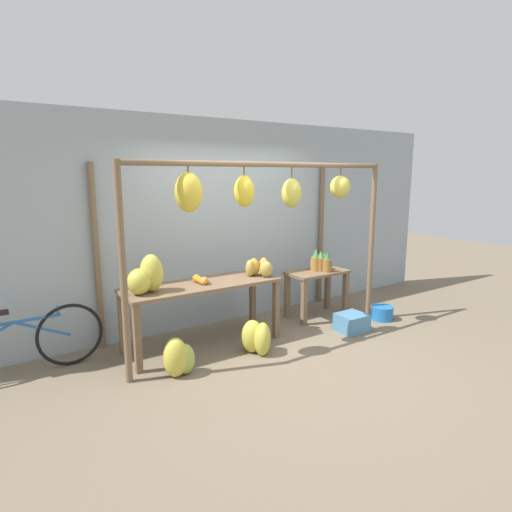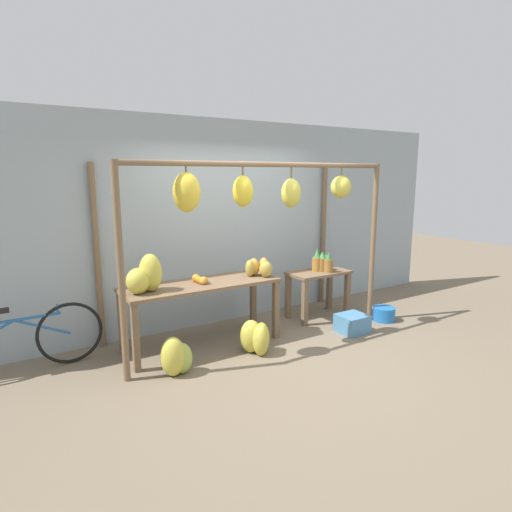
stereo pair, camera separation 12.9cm
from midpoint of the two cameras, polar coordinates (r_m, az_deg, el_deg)
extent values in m
plane|color=#756651|center=(5.10, 3.72, -13.12)|extent=(20.00, 20.00, 0.00)
cube|color=#99A8B2|center=(5.99, -5.02, 4.39)|extent=(8.00, 0.08, 2.80)
cylinder|color=brown|center=(4.34, -18.10, -2.54)|extent=(0.07, 0.07, 2.21)
cylinder|color=brown|center=(6.21, 14.54, 1.57)|extent=(0.07, 0.07, 2.21)
cylinder|color=brown|center=(5.35, -21.13, -0.29)|extent=(0.07, 0.07, 2.21)
cylinder|color=brown|center=(6.95, 8.13, 2.77)|extent=(0.07, 0.07, 2.21)
cylinder|color=brown|center=(4.98, 1.24, 12.11)|extent=(3.49, 0.06, 0.06)
cylinder|color=brown|center=(4.47, -9.89, 11.35)|extent=(0.02, 0.02, 0.06)
ellipsoid|color=gold|center=(4.48, -9.80, 8.36)|extent=(0.29, 0.26, 0.41)
cylinder|color=brown|center=(4.78, -2.38, 11.24)|extent=(0.02, 0.02, 0.09)
ellipsoid|color=yellow|center=(4.78, -2.36, 8.61)|extent=(0.23, 0.21, 0.35)
cylinder|color=brown|center=(5.16, 4.06, 11.00)|extent=(0.02, 0.02, 0.13)
ellipsoid|color=gold|center=(5.16, 4.03, 8.37)|extent=(0.24, 0.22, 0.34)
cylinder|color=brown|center=(5.68, 10.59, 10.98)|extent=(0.02, 0.02, 0.10)
ellipsoid|color=gold|center=(5.68, 10.52, 9.04)|extent=(0.27, 0.25, 0.29)
cube|color=brown|center=(5.16, -7.91, -3.84)|extent=(1.89, 0.65, 0.04)
cube|color=brown|center=(4.74, -16.30, -10.59)|extent=(0.07, 0.07, 0.75)
cube|color=brown|center=(5.48, 2.01, -7.16)|extent=(0.07, 0.07, 0.75)
cube|color=brown|center=(5.23, -18.12, -8.61)|extent=(0.07, 0.07, 0.75)
cube|color=brown|center=(5.92, -1.09, -5.79)|extent=(0.07, 0.07, 0.75)
cube|color=brown|center=(6.27, 7.56, -2.16)|extent=(0.89, 0.49, 0.04)
cube|color=brown|center=(5.97, 5.81, -6.21)|extent=(0.07, 0.07, 0.65)
cube|color=brown|center=(6.48, 11.28, -4.99)|extent=(0.07, 0.07, 0.65)
cube|color=brown|center=(6.26, 3.56, -5.36)|extent=(0.07, 0.07, 0.65)
cube|color=brown|center=(6.75, 8.96, -4.27)|extent=(0.07, 0.07, 0.65)
ellipsoid|color=gold|center=(4.85, -14.50, -2.23)|extent=(0.34, 0.35, 0.42)
ellipsoid|color=gold|center=(4.79, -16.06, -3.31)|extent=(0.36, 0.37, 0.29)
sphere|color=orange|center=(5.10, -7.76, -3.34)|extent=(0.08, 0.08, 0.08)
sphere|color=orange|center=(5.18, -7.53, -3.16)|extent=(0.07, 0.07, 0.07)
sphere|color=orange|center=(5.10, -7.96, -3.36)|extent=(0.07, 0.07, 0.07)
sphere|color=orange|center=(5.08, -7.65, -3.29)|extent=(0.09, 0.09, 0.09)
sphere|color=orange|center=(5.07, -7.71, -3.44)|extent=(0.07, 0.07, 0.07)
sphere|color=orange|center=(5.15, -8.30, -3.17)|extent=(0.08, 0.08, 0.08)
sphere|color=orange|center=(5.11, -7.42, -3.32)|extent=(0.08, 0.08, 0.08)
sphere|color=orange|center=(5.16, -8.26, -3.20)|extent=(0.08, 0.08, 0.08)
sphere|color=orange|center=(5.21, -8.65, -2.96)|extent=(0.09, 0.09, 0.09)
cylinder|color=#B27F38|center=(6.32, 7.24, -1.18)|extent=(0.12, 0.12, 0.15)
cone|color=#337538|center=(6.30, 7.27, -0.17)|extent=(0.09, 0.09, 0.08)
cylinder|color=#A3702D|center=(6.26, 7.37, -1.07)|extent=(0.14, 0.14, 0.20)
cone|color=#428442|center=(6.23, 7.41, 0.44)|extent=(0.10, 0.10, 0.14)
cylinder|color=#B27F38|center=(6.37, 8.58, -1.15)|extent=(0.13, 0.13, 0.14)
cone|color=#428442|center=(6.34, 8.61, 0.00)|extent=(0.09, 0.09, 0.12)
cylinder|color=olive|center=(6.27, 8.04, -1.10)|extent=(0.15, 0.15, 0.19)
cone|color=#428442|center=(6.24, 8.08, 0.21)|extent=(0.10, 0.10, 0.10)
cylinder|color=olive|center=(6.21, 8.89, -1.26)|extent=(0.13, 0.13, 0.19)
cone|color=#337538|center=(6.18, 8.93, 0.11)|extent=(0.09, 0.09, 0.12)
ellipsoid|color=#9EB247|center=(4.68, -10.32, -13.36)|extent=(0.26, 0.25, 0.33)
ellipsoid|color=gold|center=(4.62, -11.50, -13.11)|extent=(0.31, 0.29, 0.42)
ellipsoid|color=gold|center=(5.11, 0.18, -10.83)|extent=(0.27, 0.28, 0.37)
ellipsoid|color=gold|center=(5.11, -1.22, -10.66)|extent=(0.34, 0.33, 0.40)
ellipsoid|color=gold|center=(5.02, 0.08, -11.18)|extent=(0.25, 0.26, 0.37)
cube|color=#4C84B2|center=(5.90, 12.02, -8.68)|extent=(0.37, 0.34, 0.24)
cylinder|color=blue|center=(6.47, 15.92, -7.31)|extent=(0.31, 0.31, 0.20)
torus|color=black|center=(5.19, -24.18, -9.54)|extent=(0.69, 0.05, 0.69)
cylinder|color=#235B9E|center=(5.05, -30.27, -7.66)|extent=(0.89, 0.05, 0.03)
cylinder|color=#235B9E|center=(5.11, -27.19, -8.63)|extent=(0.54, 0.04, 0.27)
cylinder|color=#235B9E|center=(5.08, -25.61, -6.55)|extent=(0.02, 0.02, 0.10)
ellipsoid|color=gold|center=(5.48, -0.97, -1.47)|extent=(0.19, 0.19, 0.22)
ellipsoid|color=#B2993D|center=(5.39, 0.66, -1.77)|extent=(0.22, 0.22, 0.21)
ellipsoid|color=#B2993D|center=(5.43, -1.48, -1.63)|extent=(0.17, 0.18, 0.21)
ellipsoid|color=gold|center=(5.49, 0.39, -1.39)|extent=(0.14, 0.16, 0.23)
camera|label=1|loc=(0.06, -90.68, -0.13)|focal=30.00mm
camera|label=2|loc=(0.06, 89.32, 0.13)|focal=30.00mm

